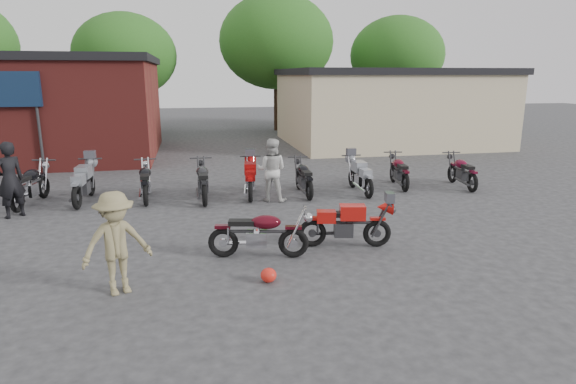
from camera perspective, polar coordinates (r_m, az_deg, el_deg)
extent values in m
plane|color=#2E2E30|center=(9.34, -1.68, -8.15)|extent=(90.00, 90.00, 0.00)
cube|color=maroon|center=(23.82, -30.25, 8.33)|extent=(12.00, 8.00, 4.00)
cube|color=#C1B38A|center=(25.62, 11.60, 9.59)|extent=(10.00, 8.00, 3.50)
ellipsoid|color=red|center=(8.40, -2.32, -9.82)|extent=(0.30, 0.30, 0.25)
imported|color=black|center=(13.72, -30.11, 1.24)|extent=(0.83, 0.80, 1.91)
imported|color=beige|center=(13.47, -1.97, 2.62)|extent=(1.05, 0.94, 1.77)
imported|color=#857A52|center=(8.22, -19.67, -5.76)|extent=(1.26, 0.99, 1.71)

